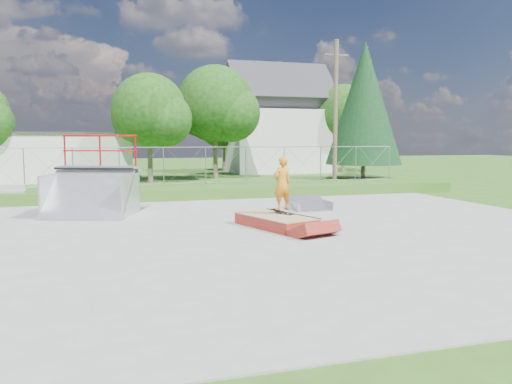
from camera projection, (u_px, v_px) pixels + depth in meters
The scene contains 18 objects.
ground at pixel (277, 233), 14.05m from camera, with size 120.00×120.00×0.00m, color #315618.
concrete_pad at pixel (277, 233), 14.05m from camera, with size 20.00×16.00×0.04m, color gray.
grass_berm at pixel (210, 191), 23.07m from camera, with size 24.00×3.00×0.50m, color #315618.
grind_box at pixel (276, 222), 14.85m from camera, with size 2.02×2.86×0.39m.
quarter_pipe at pixel (89, 176), 16.93m from camera, with size 2.80×2.37×2.80m, color #ADAFB5, non-canonical shape.
flat_bank_ramp at pixel (309, 204), 18.78m from camera, with size 1.42×1.51×0.44m, color #ADAFB5, non-canonical shape.
skateboard at pixel (282, 212), 15.17m from camera, with size 0.22×0.80×0.02m, color black.
skater at pixel (282, 186), 15.08m from camera, with size 0.59×0.39×1.62m, color orange.
concrete_stairs at pixel (4, 196), 19.87m from camera, with size 1.50×1.60×0.80m, color gray, non-canonical shape.
chain_link_fence at pixel (206, 166), 23.91m from camera, with size 20.00×0.06×1.80m, color gray, non-canonical shape.
utility_building_flat at pixel (52, 157), 32.58m from camera, with size 10.00×6.00×3.00m, color silver.
gable_house at pixel (277, 125), 40.99m from camera, with size 8.40×6.08×8.94m.
utility_pole at pixel (335, 115), 27.20m from camera, with size 0.24×0.24×8.00m, color brown.
tree_left_near at pixel (154, 113), 30.10m from camera, with size 4.76×4.48×6.65m.
tree_center at pixel (220, 106), 33.22m from camera, with size 5.44×5.12×7.60m.
tree_right_far at pixel (348, 116), 40.34m from camera, with size 5.10×4.80×7.12m.
tree_back_mid at pixel (227, 128), 41.70m from camera, with size 4.08×3.84×5.70m.
conifer_tree at pixel (364, 103), 33.14m from camera, with size 5.04×5.04×9.10m.
Camera 1 is at (-4.53, -13.10, 2.62)m, focal length 35.00 mm.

